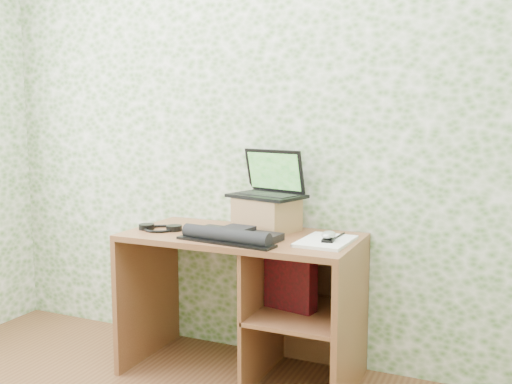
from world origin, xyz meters
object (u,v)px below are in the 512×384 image
at_px(desk, 258,285).
at_px(laptop, 270,186).
at_px(riser, 267,214).
at_px(notepad, 326,241).
at_px(keyboard, 232,235).

height_order(desk, laptop, laptop).
xyz_separation_m(riser, notepad, (0.37, -0.16, -0.08)).
bearing_deg(notepad, riser, 159.12).
relative_size(riser, notepad, 0.90).
xyz_separation_m(riser, keyboard, (-0.06, -0.29, -0.06)).
relative_size(desk, riser, 4.09).
relative_size(desk, laptop, 2.81).
bearing_deg(riser, keyboard, -101.88).
distance_m(keyboard, notepad, 0.46).
bearing_deg(laptop, keyboard, -84.58).
bearing_deg(desk, laptop, 89.20).
bearing_deg(laptop, desk, -74.89).
bearing_deg(laptop, riser, -74.09).
distance_m(desk, keyboard, 0.35).
xyz_separation_m(laptop, notepad, (0.37, -0.20, -0.23)).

